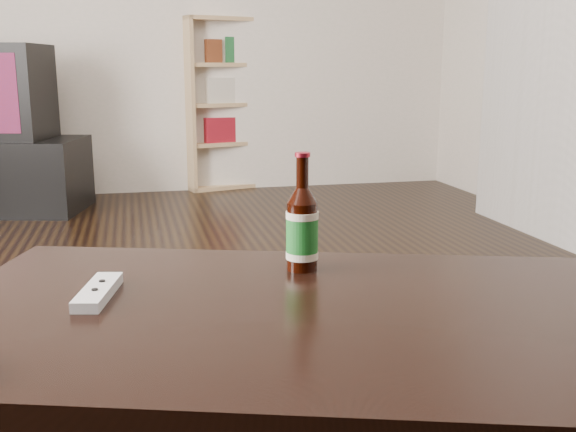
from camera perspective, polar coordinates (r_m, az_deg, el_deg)
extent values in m
cube|color=black|center=(2.15, -15.27, -12.56)|extent=(5.00, 6.00, 0.01)
cube|color=tan|center=(5.00, -8.61, 9.25)|extent=(0.11, 0.30, 1.25)
cube|color=tan|center=(5.25, -1.94, 9.53)|extent=(0.11, 0.30, 1.25)
cube|color=tan|center=(5.12, -5.33, 16.22)|extent=(0.73, 0.47, 0.03)
cube|color=tan|center=(5.19, -5.06, 2.69)|extent=(0.73, 0.47, 0.03)
cube|color=tan|center=(5.25, -5.81, 9.47)|extent=(0.65, 0.20, 1.25)
cube|color=tan|center=(5.14, -5.13, 6.21)|extent=(0.66, 0.43, 0.03)
cube|color=tan|center=(5.12, -5.19, 9.41)|extent=(0.66, 0.43, 0.03)
cube|color=tan|center=(5.11, -5.26, 12.63)|extent=(0.66, 0.43, 0.03)
cube|color=maroon|center=(5.08, -6.07, 7.31)|extent=(0.27, 0.25, 0.18)
cube|color=navy|center=(5.16, -3.89, 7.33)|extent=(0.20, 0.23, 0.16)
cube|color=beige|center=(5.08, -5.64, 10.57)|extent=(0.33, 0.26, 0.18)
cube|color=#1C5B2C|center=(5.12, -4.69, 13.82)|extent=(0.24, 0.24, 0.18)
cube|color=brown|center=(5.04, -6.63, 13.69)|extent=(0.16, 0.22, 0.16)
cube|color=black|center=(1.20, 0.29, -9.24)|extent=(1.44, 1.10, 0.06)
cylinder|color=black|center=(1.68, -18.43, -12.17)|extent=(0.09, 0.09, 0.41)
cylinder|color=black|center=(1.63, 21.49, -13.31)|extent=(0.09, 0.09, 0.41)
cylinder|color=black|center=(1.39, 1.20, -1.74)|extent=(0.08, 0.08, 0.14)
cylinder|color=#186420|center=(1.39, 1.20, -1.62)|extent=(0.08, 0.08, 0.09)
cylinder|color=beige|center=(1.38, 1.21, 0.09)|extent=(0.09, 0.09, 0.01)
cylinder|color=beige|center=(1.40, 1.20, -3.31)|extent=(0.09, 0.09, 0.01)
cone|color=black|center=(1.37, 1.22, 1.78)|extent=(0.08, 0.08, 0.03)
cylinder|color=black|center=(1.37, 1.23, 3.73)|extent=(0.03, 0.03, 0.06)
cylinder|color=maroon|center=(1.36, 1.24, 5.22)|extent=(0.04, 0.04, 0.01)
cube|color=silver|center=(1.29, -15.78, -6.19)|extent=(0.09, 0.19, 0.02)
cylinder|color=black|center=(1.31, -15.47, -5.33)|extent=(0.01, 0.01, 0.00)
cylinder|color=black|center=(1.27, -16.05, -6.01)|extent=(0.01, 0.01, 0.00)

